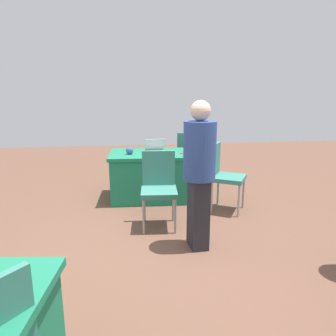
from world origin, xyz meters
The scene contains 9 objects.
ground_plane centered at (0.00, 0.00, 0.00)m, with size 14.40×14.40×0.00m, color brown.
table_foreground centered at (-0.06, -1.87, 0.37)m, with size 1.47×0.97×0.74m.
chair_tucked_left centered at (-0.81, -2.63, 0.55)m, with size 0.61×0.61×0.95m.
chair_tucked_right centered at (-0.97, -1.17, 0.56)m, with size 0.60×0.60×0.97m.
chair_aisle centered at (0.00, -0.76, 0.54)m, with size 0.48×0.48×0.95m.
person_attendee_standing centered at (-0.35, -0.12, 0.88)m, with size 0.36×0.36×1.59m.
laptop_silver centered at (-0.09, -1.88, 0.78)m, with size 0.35×0.33×0.21m.
yarn_ball centered at (0.33, -1.80, 0.80)m, with size 0.11×0.11×0.11m, color #3F5999.
scissors_red centered at (-0.51, -1.70, 0.74)m, with size 0.18×0.04×0.01m, color red.
Camera 1 is at (0.43, 3.01, 1.67)m, focal length 33.66 mm.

